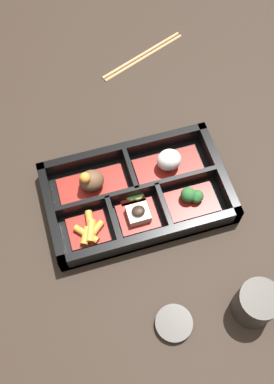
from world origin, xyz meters
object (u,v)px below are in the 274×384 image
(tea_cup, at_px, (256,303))
(sauce_dish, at_px, (174,323))
(bowl_rice, at_px, (169,162))
(chopsticks, at_px, (143,55))

(tea_cup, xyz_separation_m, sauce_dish, (-0.13, 0.01, -0.03))
(bowl_rice, bearing_deg, chopsticks, 82.84)
(tea_cup, relative_size, sauce_dish, 1.16)
(bowl_rice, relative_size, sauce_dish, 2.07)
(bowl_rice, distance_m, tea_cup, 0.28)
(bowl_rice, xyz_separation_m, sauce_dish, (-0.08, -0.27, -0.02))
(tea_cup, height_order, chopsticks, tea_cup)
(tea_cup, xyz_separation_m, chopsticks, (-0.01, 0.56, -0.03))
(bowl_rice, distance_m, chopsticks, 0.28)
(tea_cup, relative_size, chopsticks, 0.35)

